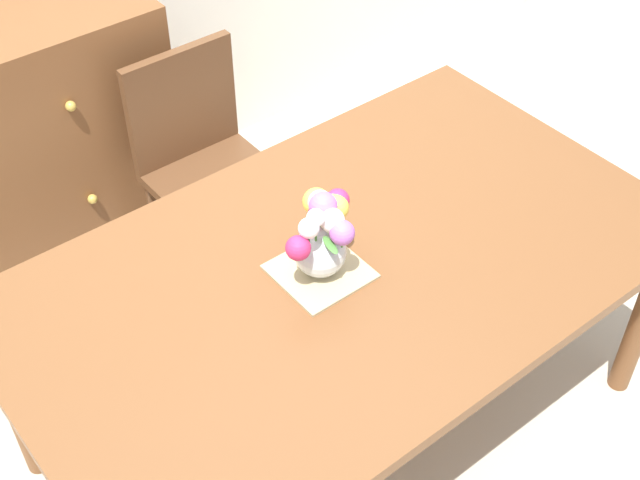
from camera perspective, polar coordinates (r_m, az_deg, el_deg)
ground_plane at (r=2.94m, az=1.35°, el=-11.84°), size 12.00×12.00×0.00m
dining_table at (r=2.43m, az=1.60°, el=-2.75°), size 1.86×1.10×0.74m
chair_far at (r=3.12m, az=-7.63°, el=5.37°), size 0.42×0.42×0.90m
placemat at (r=2.35m, az=0.00°, el=-2.07°), size 0.23×0.23×0.01m
flower_vase at (r=2.26m, az=0.13°, el=0.50°), size 0.24×0.20×0.24m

